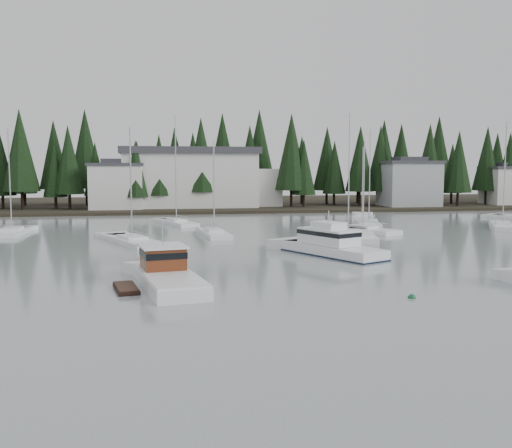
{
  "coord_description": "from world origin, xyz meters",
  "views": [
    {
      "loc": [
        -10.71,
        -23.59,
        7.39
      ],
      "look_at": [
        -2.13,
        26.69,
        2.5
      ],
      "focal_mm": 40.0,
      "sensor_mm": 36.0,
      "label": 1
    }
  ],
  "objects_px": {
    "sailboat_11": "(362,218)",
    "sailboat_13": "(363,231)",
    "harbor_inn": "(201,178)",
    "sailboat_10": "(502,227)",
    "sailboat_5": "(214,235)",
    "lobster_boat_brown": "(166,278)",
    "runabout_1": "(366,240)",
    "house_east_a": "(409,183)",
    "sailboat_0": "(132,243)",
    "house_west": "(117,185)",
    "sailboat_4": "(12,234)",
    "cabin_cruiser_center": "(331,247)",
    "house_east_b": "(508,184)",
    "sailboat_8": "(177,224)",
    "sailboat_3": "(348,236)",
    "sailboat_7": "(369,225)"
  },
  "relations": [
    {
      "from": "sailboat_4",
      "to": "sailboat_10",
      "type": "xyz_separation_m",
      "value": [
        59.6,
        -2.99,
        0.02
      ]
    },
    {
      "from": "harbor_inn",
      "to": "sailboat_13",
      "type": "xyz_separation_m",
      "value": [
        16.22,
        -41.45,
        -5.72
      ]
    },
    {
      "from": "sailboat_8",
      "to": "sailboat_10",
      "type": "height_order",
      "value": "sailboat_8"
    },
    {
      "from": "sailboat_11",
      "to": "sailboat_10",
      "type": "bearing_deg",
      "value": -122.92
    },
    {
      "from": "cabin_cruiser_center",
      "to": "sailboat_11",
      "type": "distance_m",
      "value": 38.71
    },
    {
      "from": "house_east_b",
      "to": "sailboat_0",
      "type": "height_order",
      "value": "sailboat_0"
    },
    {
      "from": "sailboat_0",
      "to": "sailboat_10",
      "type": "relative_size",
      "value": 0.88
    },
    {
      "from": "sailboat_11",
      "to": "runabout_1",
      "type": "height_order",
      "value": "sailboat_11"
    },
    {
      "from": "house_east_a",
      "to": "sailboat_3",
      "type": "relative_size",
      "value": 0.76
    },
    {
      "from": "house_west",
      "to": "sailboat_5",
      "type": "relative_size",
      "value": 0.86
    },
    {
      "from": "house_west",
      "to": "sailboat_13",
      "type": "distance_m",
      "value": 49.51
    },
    {
      "from": "house_west",
      "to": "sailboat_10",
      "type": "height_order",
      "value": "sailboat_10"
    },
    {
      "from": "sailboat_13",
      "to": "sailboat_5",
      "type": "bearing_deg",
      "value": 68.47
    },
    {
      "from": "sailboat_3",
      "to": "sailboat_10",
      "type": "xyz_separation_m",
      "value": [
        22.49,
        5.96,
        0.02
      ]
    },
    {
      "from": "harbor_inn",
      "to": "sailboat_10",
      "type": "distance_m",
      "value": 53.84
    },
    {
      "from": "house_west",
      "to": "house_east_a",
      "type": "relative_size",
      "value": 0.9
    },
    {
      "from": "lobster_boat_brown",
      "to": "runabout_1",
      "type": "height_order",
      "value": "lobster_boat_brown"
    },
    {
      "from": "sailboat_11",
      "to": "sailboat_13",
      "type": "relative_size",
      "value": 1.01
    },
    {
      "from": "house_east_a",
      "to": "sailboat_7",
      "type": "height_order",
      "value": "sailboat_7"
    },
    {
      "from": "harbor_inn",
      "to": "sailboat_7",
      "type": "xyz_separation_m",
      "value": [
        19.44,
        -34.87,
        -5.7
      ]
    },
    {
      "from": "harbor_inn",
      "to": "sailboat_10",
      "type": "relative_size",
      "value": 2.13
    },
    {
      "from": "sailboat_4",
      "to": "sailboat_13",
      "type": "relative_size",
      "value": 1.12
    },
    {
      "from": "harbor_inn",
      "to": "sailboat_3",
      "type": "bearing_deg",
      "value": -74.67
    },
    {
      "from": "sailboat_3",
      "to": "runabout_1",
      "type": "distance_m",
      "value": 3.67
    },
    {
      "from": "runabout_1",
      "to": "cabin_cruiser_center",
      "type": "bearing_deg",
      "value": 158.48
    },
    {
      "from": "sailboat_11",
      "to": "runabout_1",
      "type": "relative_size",
      "value": 1.94
    },
    {
      "from": "lobster_boat_brown",
      "to": "sailboat_5",
      "type": "height_order",
      "value": "sailboat_5"
    },
    {
      "from": "sailboat_8",
      "to": "runabout_1",
      "type": "bearing_deg",
      "value": -158.25
    },
    {
      "from": "sailboat_11",
      "to": "sailboat_13",
      "type": "distance_m",
      "value": 19.09
    },
    {
      "from": "sailboat_5",
      "to": "runabout_1",
      "type": "distance_m",
      "value": 16.7
    },
    {
      "from": "sailboat_5",
      "to": "harbor_inn",
      "type": "bearing_deg",
      "value": -7.91
    },
    {
      "from": "harbor_inn",
      "to": "sailboat_11",
      "type": "height_order",
      "value": "harbor_inn"
    },
    {
      "from": "lobster_boat_brown",
      "to": "runabout_1",
      "type": "distance_m",
      "value": 28.76
    },
    {
      "from": "sailboat_3",
      "to": "sailboat_11",
      "type": "xyz_separation_m",
      "value": [
        10.0,
        22.82,
        -0.02
      ]
    },
    {
      "from": "sailboat_3",
      "to": "sailboat_8",
      "type": "height_order",
      "value": "sailboat_8"
    },
    {
      "from": "harbor_inn",
      "to": "sailboat_3",
      "type": "height_order",
      "value": "sailboat_3"
    },
    {
      "from": "sailboat_4",
      "to": "sailboat_11",
      "type": "relative_size",
      "value": 1.12
    },
    {
      "from": "house_east_a",
      "to": "sailboat_0",
      "type": "relative_size",
      "value": 0.87
    },
    {
      "from": "house_east_b",
      "to": "sailboat_5",
      "type": "height_order",
      "value": "sailboat_5"
    },
    {
      "from": "sailboat_7",
      "to": "sailboat_13",
      "type": "height_order",
      "value": "sailboat_7"
    },
    {
      "from": "runabout_1",
      "to": "house_east_b",
      "type": "bearing_deg",
      "value": -30.46
    },
    {
      "from": "sailboat_11",
      "to": "sailboat_8",
      "type": "bearing_deg",
      "value": 121.31
    },
    {
      "from": "sailboat_7",
      "to": "house_east_b",
      "type": "bearing_deg",
      "value": -36.05
    },
    {
      "from": "house_west",
      "to": "lobster_boat_brown",
      "type": "height_order",
      "value": "house_west"
    },
    {
      "from": "lobster_boat_brown",
      "to": "sailboat_0",
      "type": "relative_size",
      "value": 0.82
    },
    {
      "from": "sailboat_10",
      "to": "sailboat_4",
      "type": "bearing_deg",
      "value": 115.32
    },
    {
      "from": "harbor_inn",
      "to": "sailboat_10",
      "type": "bearing_deg",
      "value": -48.92
    },
    {
      "from": "sailboat_5",
      "to": "sailboat_13",
      "type": "xyz_separation_m",
      "value": [
        17.93,
        1.29,
        -0.01
      ]
    },
    {
      "from": "sailboat_11",
      "to": "runabout_1",
      "type": "xyz_separation_m",
      "value": [
        -9.32,
        -26.42,
        0.08
      ]
    },
    {
      "from": "house_east_b",
      "to": "sailboat_13",
      "type": "height_order",
      "value": "sailboat_13"
    }
  ]
}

